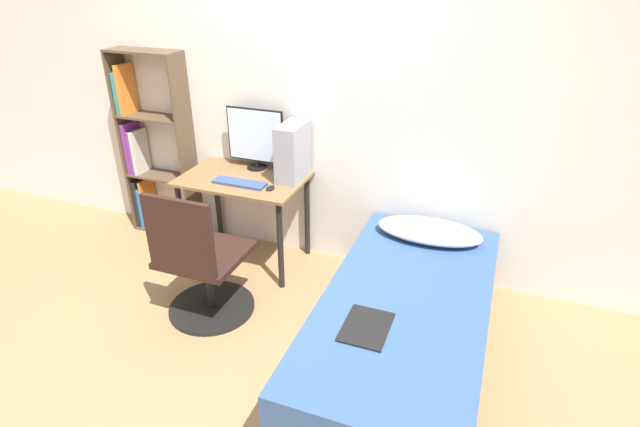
# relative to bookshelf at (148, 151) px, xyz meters

# --- Properties ---
(ground_plane) EXTENTS (14.00, 14.00, 0.00)m
(ground_plane) POSITION_rel_bookshelf_xyz_m (1.41, -1.34, -0.74)
(ground_plane) COLOR #9E754C
(wall_back) EXTENTS (8.00, 0.05, 2.50)m
(wall_back) POSITION_rel_bookshelf_xyz_m (1.41, 0.14, 0.51)
(wall_back) COLOR silver
(wall_back) RESTS_ON ground_plane
(desk) EXTENTS (0.94, 0.62, 0.73)m
(desk) POSITION_rel_bookshelf_xyz_m (1.03, -0.19, -0.13)
(desk) COLOR brown
(desk) RESTS_ON ground_plane
(bookshelf) EXTENTS (0.62, 0.23, 1.59)m
(bookshelf) POSITION_rel_bookshelf_xyz_m (0.00, 0.00, 0.00)
(bookshelf) COLOR brown
(bookshelf) RESTS_ON ground_plane
(office_chair) EXTENTS (0.60, 0.60, 0.97)m
(office_chair) POSITION_rel_bookshelf_xyz_m (1.10, -0.94, -0.38)
(office_chair) COLOR black
(office_chair) RESTS_ON ground_plane
(bed) EXTENTS (0.96, 1.99, 0.47)m
(bed) POSITION_rel_bookshelf_xyz_m (2.46, -0.88, -0.51)
(bed) COLOR #4C3D2D
(bed) RESTS_ON ground_plane
(pillow) EXTENTS (0.73, 0.36, 0.11)m
(pillow) POSITION_rel_bookshelf_xyz_m (2.46, -0.15, -0.22)
(pillow) COLOR #B2B7C6
(pillow) RESTS_ON bed
(magazine) EXTENTS (0.24, 0.32, 0.01)m
(magazine) POSITION_rel_bookshelf_xyz_m (2.32, -1.23, -0.27)
(magazine) COLOR black
(magazine) RESTS_ON bed
(monitor) EXTENTS (0.47, 0.16, 0.48)m
(monitor) POSITION_rel_bookshelf_xyz_m (1.04, 0.02, 0.24)
(monitor) COLOR black
(monitor) RESTS_ON desk
(keyboard) EXTENTS (0.41, 0.12, 0.02)m
(keyboard) POSITION_rel_bookshelf_xyz_m (1.07, -0.32, -0.00)
(keyboard) COLOR #33477A
(keyboard) RESTS_ON desk
(pc_tower) EXTENTS (0.16, 0.34, 0.42)m
(pc_tower) POSITION_rel_bookshelf_xyz_m (1.40, -0.07, 0.20)
(pc_tower) COLOR #99999E
(pc_tower) RESTS_ON desk
(mouse) EXTENTS (0.06, 0.09, 0.02)m
(mouse) POSITION_rel_bookshelf_xyz_m (1.32, -0.32, -0.00)
(mouse) COLOR black
(mouse) RESTS_ON desk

